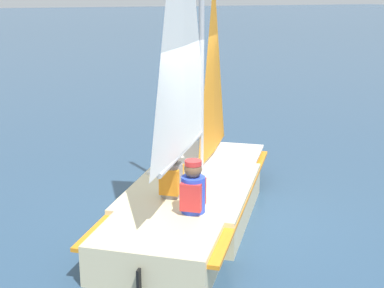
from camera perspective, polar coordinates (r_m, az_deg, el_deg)
name	(u,v)px	position (r m, az deg, el deg)	size (l,w,h in m)	color
ground_plane	(192,216)	(7.88, 0.00, -7.67)	(260.00, 260.00, 0.00)	#2D4C6B
sailboat_main	(191,177)	(7.62, -0.07, -3.51)	(4.09, 4.35, 5.01)	beige
sailor_helm	(172,187)	(7.22, -2.17, -4.60)	(0.42, 0.43, 1.16)	black
sailor_crew	(193,201)	(6.70, 0.12, -6.13)	(0.42, 0.43, 1.16)	black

